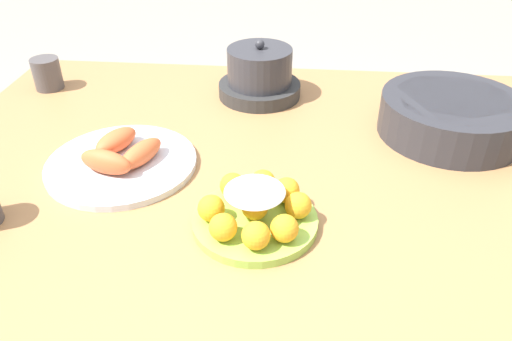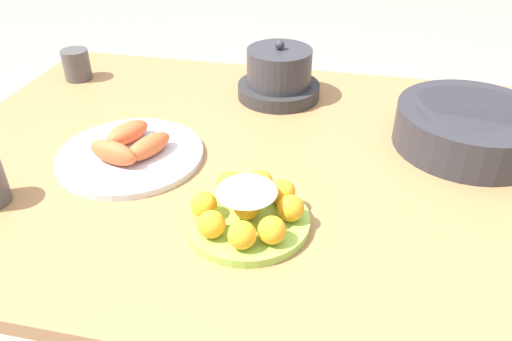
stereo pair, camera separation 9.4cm
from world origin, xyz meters
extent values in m
cylinder|color=#A87547|center=(-0.66, 0.45, 0.35)|extent=(0.06, 0.06, 0.69)
cylinder|color=#A87547|center=(0.66, 0.45, 0.35)|extent=(0.06, 0.06, 0.69)
cube|color=#A87547|center=(0.00, 0.00, 0.71)|extent=(1.42, 1.00, 0.03)
cylinder|color=#99CC4C|center=(0.02, -0.22, 0.73)|extent=(0.22, 0.22, 0.02)
sphere|color=#F4A823|center=(0.09, -0.21, 0.76)|extent=(0.05, 0.05, 0.05)
sphere|color=#F4A823|center=(0.07, -0.17, 0.76)|extent=(0.05, 0.05, 0.05)
sphere|color=#F4A823|center=(0.02, -0.15, 0.76)|extent=(0.05, 0.05, 0.05)
sphere|color=#F4A823|center=(-0.03, -0.16, 0.76)|extent=(0.05, 0.05, 0.05)
sphere|color=#F4A823|center=(-0.06, -0.23, 0.76)|extent=(0.05, 0.05, 0.05)
sphere|color=#F4A823|center=(-0.03, -0.28, 0.76)|extent=(0.05, 0.05, 0.05)
sphere|color=#F4A823|center=(0.02, -0.29, 0.76)|extent=(0.05, 0.05, 0.05)
sphere|color=#F4A823|center=(0.07, -0.27, 0.76)|extent=(0.05, 0.05, 0.05)
ellipsoid|color=white|center=(0.02, -0.22, 0.79)|extent=(0.10, 0.10, 0.02)
sphere|color=#F4A823|center=(0.02, -0.22, 0.76)|extent=(0.05, 0.05, 0.05)
cylinder|color=#2D2D33|center=(0.42, 0.14, 0.77)|extent=(0.32, 0.32, 0.09)
cylinder|color=brown|center=(0.42, 0.14, 0.81)|extent=(0.26, 0.26, 0.01)
cylinder|color=silver|center=(-0.27, -0.06, 0.73)|extent=(0.31, 0.31, 0.01)
ellipsoid|color=#E06033|center=(-0.23, -0.06, 0.76)|extent=(0.09, 0.12, 0.04)
ellipsoid|color=#E06033|center=(-0.30, -0.02, 0.76)|extent=(0.09, 0.12, 0.04)
ellipsoid|color=#E06033|center=(-0.29, -0.10, 0.76)|extent=(0.12, 0.07, 0.05)
cylinder|color=#4C4747|center=(-0.59, 0.30, 0.76)|extent=(0.07, 0.07, 0.08)
cylinder|color=#2D2D2D|center=(-0.02, 0.30, 0.74)|extent=(0.21, 0.21, 0.04)
cylinder|color=#333338|center=(-0.02, 0.30, 0.80)|extent=(0.16, 0.16, 0.09)
sphere|color=#333338|center=(-0.02, 0.30, 0.86)|extent=(0.02, 0.02, 0.02)
camera|label=1|loc=(0.08, -0.89, 1.29)|focal=35.00mm
camera|label=2|loc=(0.17, -0.88, 1.29)|focal=35.00mm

